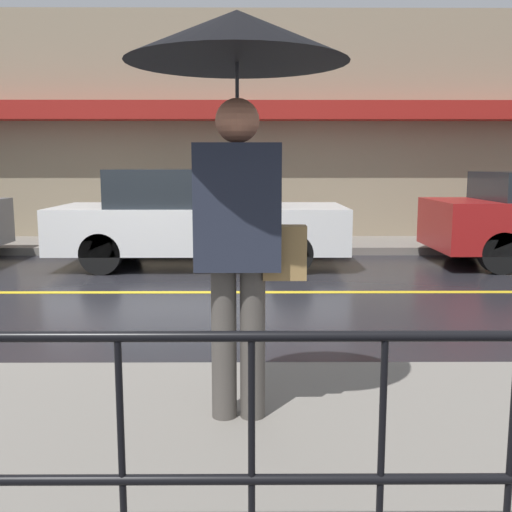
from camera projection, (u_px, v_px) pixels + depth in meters
The scene contains 6 objects.
ground_plane at pixel (132, 293), 7.43m from camera, with size 80.00×80.00×0.00m, color black.
sidewalk_far at pixel (173, 245), 11.30m from camera, with size 28.00×1.73×0.14m.
lane_marking at pixel (132, 292), 7.43m from camera, with size 25.20×0.12×0.01m.
building_storefront at pixel (177, 128), 11.93m from camera, with size 28.00×0.85×4.56m.
pedestrian at pixel (238, 94), 3.18m from camera, with size 1.19×1.19×2.24m.
car_white at pixel (198, 217), 9.36m from camera, with size 4.46×1.81×1.50m.
Camera 1 is at (1.50, -7.28, 1.57)m, focal length 42.00 mm.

